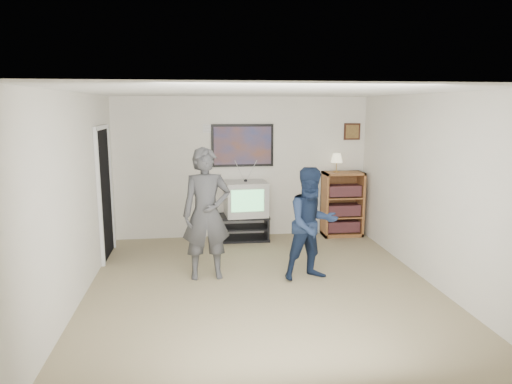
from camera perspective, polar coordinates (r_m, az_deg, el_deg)
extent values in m
cube|color=#807251|center=(6.07, 0.81, -11.93)|extent=(4.50, 5.00, 0.01)
cube|color=white|center=(5.61, 0.88, 12.38)|extent=(4.50, 5.00, 0.01)
cube|color=silver|center=(8.16, -1.70, 3.05)|extent=(4.50, 0.01, 2.50)
cube|color=silver|center=(5.83, -21.61, -0.79)|extent=(0.01, 5.00, 2.50)
cube|color=silver|center=(6.43, 21.11, 0.25)|extent=(0.01, 5.00, 2.50)
cube|color=black|center=(8.05, -1.56, -3.05)|extent=(0.90, 0.52, 0.04)
cube|color=black|center=(8.15, -1.55, -5.81)|extent=(0.90, 0.52, 0.04)
cube|color=black|center=(8.07, -4.50, -4.53)|extent=(0.05, 0.48, 0.44)
cube|color=black|center=(8.15, 1.35, -4.34)|extent=(0.05, 0.48, 0.44)
imported|color=#3A3B3E|center=(6.21, -6.21, -2.74)|extent=(0.68, 0.47, 1.80)
imported|color=#16233E|center=(6.20, 7.00, -4.00)|extent=(0.85, 0.73, 1.54)
cube|color=white|center=(6.35, -5.86, -0.26)|extent=(0.03, 0.12, 0.03)
cube|color=white|center=(6.36, 6.24, -0.98)|extent=(0.08, 0.12, 0.03)
cube|color=black|center=(8.09, -1.70, 5.83)|extent=(1.10, 0.03, 0.75)
cube|color=white|center=(8.04, -5.65, 7.90)|extent=(0.28, 0.02, 0.14)
cube|color=black|center=(8.52, 11.92, 7.40)|extent=(0.30, 0.03, 0.30)
cube|color=black|center=(7.41, -18.42, -0.25)|extent=(0.03, 0.85, 2.00)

